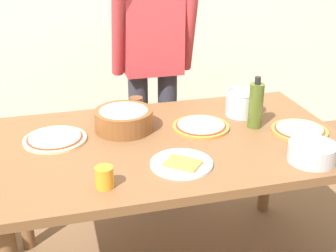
{
  "coord_description": "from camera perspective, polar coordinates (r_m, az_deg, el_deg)",
  "views": [
    {
      "loc": [
        -0.5,
        -1.84,
        1.67
      ],
      "look_at": [
        0.0,
        0.05,
        0.81
      ],
      "focal_mm": 49.07,
      "sensor_mm": 36.0,
      "label": 1
    }
  ],
  "objects": [
    {
      "name": "dining_table",
      "position": [
        2.15,
        0.34,
        -3.96
      ],
      "size": [
        1.6,
        0.96,
        0.76
      ],
      "color": "brown",
      "rests_on": "ground"
    },
    {
      "name": "person_cook",
      "position": [
        2.76,
        -1.89,
        8.43
      ],
      "size": [
        0.49,
        0.25,
        1.62
      ],
      "color": "#2D2D38",
      "rests_on": "ground"
    },
    {
      "name": "pizza_raw_on_board",
      "position": [
        2.17,
        -13.87,
        -1.55
      ],
      "size": [
        0.29,
        0.29,
        0.02
      ],
      "color": "beige",
      "rests_on": "dining_table"
    },
    {
      "name": "pizza_cooked_on_tray",
      "position": [
        2.24,
        4.11,
        -0.01
      ],
      "size": [
        0.28,
        0.28,
        0.02
      ],
      "color": "#C67A33",
      "rests_on": "dining_table"
    },
    {
      "name": "pizza_second_cooked",
      "position": [
        2.28,
        16.01,
        -0.47
      ],
      "size": [
        0.27,
        0.27,
        0.02
      ],
      "color": "#C67A33",
      "rests_on": "dining_table"
    },
    {
      "name": "plate_with_slice",
      "position": [
        1.9,
        1.71,
        -4.68
      ],
      "size": [
        0.26,
        0.26,
        0.02
      ],
      "color": "white",
      "rests_on": "dining_table"
    },
    {
      "name": "popcorn_bowl",
      "position": [
        2.21,
        -5.51,
        1.03
      ],
      "size": [
        0.28,
        0.28,
        0.11
      ],
      "color": "brown",
      "rests_on": "dining_table"
    },
    {
      "name": "mixing_bowl_steel",
      "position": [
        2.01,
        17.47,
        -3.15
      ],
      "size": [
        0.2,
        0.2,
        0.08
      ],
      "color": "#B7B7BC",
      "rests_on": "dining_table"
    },
    {
      "name": "olive_oil_bottle",
      "position": [
        2.25,
        10.85,
        2.56
      ],
      "size": [
        0.07,
        0.07,
        0.26
      ],
      "color": "#47561E",
      "rests_on": "dining_table"
    },
    {
      "name": "steel_pot",
      "position": [
        2.4,
        9.2,
        2.87
      ],
      "size": [
        0.17,
        0.17,
        0.13
      ],
      "color": "#B7B7BC",
      "rests_on": "dining_table"
    },
    {
      "name": "cup_orange",
      "position": [
        1.75,
        -7.9,
        -6.33
      ],
      "size": [
        0.07,
        0.07,
        0.08
      ],
      "primitive_type": "cylinder",
      "color": "orange",
      "rests_on": "dining_table"
    },
    {
      "name": "cup_small_brown",
      "position": [
        2.41,
        -3.97,
        2.6
      ],
      "size": [
        0.07,
        0.07,
        0.08
      ],
      "primitive_type": "cylinder",
      "color": "brown",
      "rests_on": "dining_table"
    },
    {
      "name": "avocado",
      "position": [
        2.61,
        9.96,
        3.8
      ],
      "size": [
        0.06,
        0.06,
        0.07
      ],
      "primitive_type": "ellipsoid",
      "color": "#2D4219",
      "rests_on": "dining_table"
    }
  ]
}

